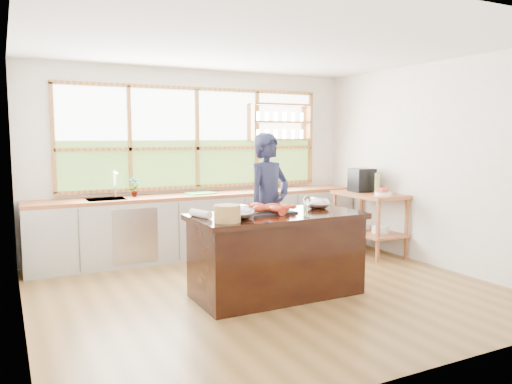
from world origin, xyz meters
TOP-DOWN VIEW (x-y plane):
  - ground_plane at (0.00, 0.00)m, footprint 5.00×5.00m
  - room_shell at (0.02, 0.51)m, footprint 5.02×4.52m
  - back_counter at (-0.02, 1.94)m, footprint 4.90×0.63m
  - right_shelf_unit at (2.19, 0.89)m, footprint 0.62×1.10m
  - island at (0.00, -0.20)m, footprint 1.85×0.90m
  - cook at (0.29, 0.51)m, footprint 0.75×0.61m
  - potted_plant at (-1.01, 2.00)m, footprint 0.17×0.14m
  - cutting_board at (-0.06, 1.94)m, footprint 0.44×0.35m
  - espresso_machine at (2.19, 1.09)m, footprint 0.34×0.36m
  - wine_bottle at (2.24, 0.80)m, footprint 0.08×0.08m
  - fruit_bowl at (2.14, 0.56)m, footprint 0.23×0.23m
  - slate_board at (-0.07, -0.11)m, footprint 0.56×0.42m
  - lobster_pile at (-0.05, -0.14)m, footprint 0.52×0.48m
  - mixing_bowl_left at (-0.51, -0.32)m, footprint 0.33×0.33m
  - mixing_bowl_right at (0.62, -0.07)m, footprint 0.29×0.29m
  - wine_glass at (0.16, -0.55)m, footprint 0.08×0.08m
  - wicker_basket at (-0.69, -0.44)m, footprint 0.26×0.26m
  - parchment_roll at (-0.83, -0.07)m, footprint 0.16×0.31m

SIDE VIEW (x-z plane):
  - ground_plane at x=0.00m, z-range 0.00..0.00m
  - island at x=0.00m, z-range 0.00..0.90m
  - back_counter at x=-0.02m, z-range 0.00..0.90m
  - right_shelf_unit at x=2.19m, z-range 0.15..1.05m
  - cook at x=0.29m, z-range 0.00..1.77m
  - cutting_board at x=-0.06m, z-range 0.90..0.91m
  - slate_board at x=-0.07m, z-range 0.90..0.92m
  - parchment_roll at x=-0.83m, z-range 0.90..0.98m
  - fruit_bowl at x=2.14m, z-range 0.89..1.00m
  - lobster_pile at x=-0.05m, z-range 0.92..1.00m
  - mixing_bowl_right at x=0.62m, z-range 0.89..1.03m
  - mixing_bowl_left at x=-0.51m, z-range 0.89..1.05m
  - wicker_basket at x=-0.69m, z-range 0.90..1.07m
  - potted_plant at x=-1.01m, z-range 0.90..1.18m
  - wine_bottle at x=2.24m, z-range 0.90..1.20m
  - wine_glass at x=0.16m, z-range 0.95..1.17m
  - espresso_machine at x=2.19m, z-range 0.90..1.25m
  - room_shell at x=0.02m, z-range 0.40..3.11m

